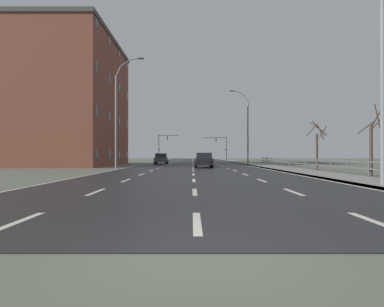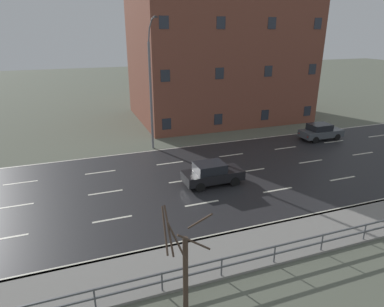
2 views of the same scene
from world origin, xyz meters
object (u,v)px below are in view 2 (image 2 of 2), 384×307
at_px(car_mid_centre, 321,131).
at_px(brick_building, 218,47).
at_px(car_far_right, 212,173).
at_px(street_lamp_left_bank, 151,89).

bearing_deg(car_mid_centre, brick_building, -155.96).
height_order(car_far_right, brick_building, brick_building).
height_order(street_lamp_left_bank, car_mid_centre, street_lamp_left_bank).
bearing_deg(brick_building, car_mid_centre, 24.34).
xyz_separation_m(car_far_right, car_mid_centre, (-5.70, 13.77, 0.00)).
height_order(street_lamp_left_bank, car_far_right, street_lamp_left_bank).
bearing_deg(street_lamp_left_bank, brick_building, 132.78).
relative_size(car_far_right, brick_building, 0.21).
bearing_deg(car_mid_centre, street_lamp_left_bank, -100.45).
bearing_deg(car_mid_centre, car_far_right, -67.81).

